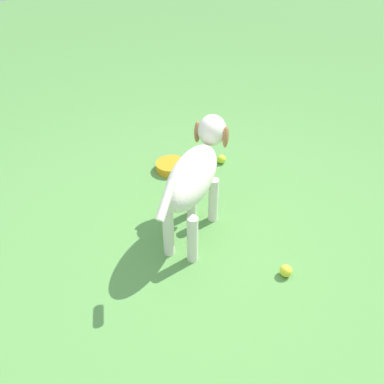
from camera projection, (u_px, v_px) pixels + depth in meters
ground at (199, 267)px, 2.20m from camera, size 14.00×14.00×0.00m
dog at (195, 173)px, 2.19m from camera, size 0.47×0.85×0.62m
tennis_ball_0 at (286, 271)px, 2.13m from camera, size 0.07×0.07×0.07m
tennis_ball_1 at (221, 159)px, 3.01m from camera, size 0.07×0.07×0.07m
water_bowl at (171, 166)px, 2.93m from camera, size 0.22×0.22×0.06m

